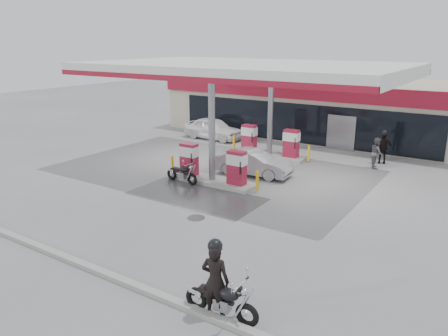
# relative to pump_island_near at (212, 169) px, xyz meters

# --- Properties ---
(ground) EXTENTS (90.00, 90.00, 0.00)m
(ground) POSITION_rel_pump_island_near_xyz_m (0.00, -2.00, -0.71)
(ground) COLOR gray
(ground) RESTS_ON ground
(wet_patch) EXTENTS (6.00, 3.00, 0.00)m
(wet_patch) POSITION_rel_pump_island_near_xyz_m (0.50, -2.00, -0.71)
(wet_patch) COLOR #4C4C4F
(wet_patch) RESTS_ON ground
(drain_cover) EXTENTS (0.70, 0.70, 0.01)m
(drain_cover) POSITION_rel_pump_island_near_xyz_m (2.00, -4.00, -0.71)
(drain_cover) COLOR #38383A
(drain_cover) RESTS_ON ground
(kerb) EXTENTS (28.00, 0.25, 0.15)m
(kerb) POSITION_rel_pump_island_near_xyz_m (0.00, -9.00, -0.64)
(kerb) COLOR gray
(kerb) RESTS_ON ground
(store_building) EXTENTS (22.00, 8.22, 4.00)m
(store_building) POSITION_rel_pump_island_near_xyz_m (0.01, 13.94, 1.30)
(store_building) COLOR #BFB7A0
(store_building) RESTS_ON ground
(canopy) EXTENTS (16.00, 10.02, 5.51)m
(canopy) POSITION_rel_pump_island_near_xyz_m (0.00, 3.00, 4.56)
(canopy) COLOR silver
(canopy) RESTS_ON ground
(pump_island_near) EXTENTS (5.14, 1.30, 1.78)m
(pump_island_near) POSITION_rel_pump_island_near_xyz_m (0.00, 0.00, 0.00)
(pump_island_near) COLOR #9E9E99
(pump_island_near) RESTS_ON ground
(pump_island_far) EXTENTS (5.14, 1.30, 1.78)m
(pump_island_far) POSITION_rel_pump_island_near_xyz_m (0.00, 6.00, 0.00)
(pump_island_far) COLOR #9E9E99
(pump_island_far) RESTS_ON ground
(main_motorcycle) EXTENTS (2.08, 0.80, 1.07)m
(main_motorcycle) POSITION_rel_pump_island_near_xyz_m (6.40, -8.79, -0.24)
(main_motorcycle) COLOR black
(main_motorcycle) RESTS_ON ground
(biker_main) EXTENTS (0.81, 0.63, 1.98)m
(biker_main) POSITION_rel_pump_island_near_xyz_m (6.20, -8.81, 0.28)
(biker_main) COLOR black
(biker_main) RESTS_ON ground
(parked_motorcycle) EXTENTS (1.97, 0.76, 1.01)m
(parked_motorcycle) POSITION_rel_pump_island_near_xyz_m (-1.22, -0.80, -0.26)
(parked_motorcycle) COLOR black
(parked_motorcycle) RESTS_ON ground
(sedan_white) EXTENTS (4.44, 1.96, 1.49)m
(sedan_white) POSITION_rel_pump_island_near_xyz_m (-5.58, 8.20, 0.03)
(sedan_white) COLOR white
(sedan_white) RESTS_ON ground
(attendant) EXTENTS (0.88, 0.99, 1.70)m
(attendant) POSITION_rel_pump_island_near_xyz_m (6.00, 7.00, 0.14)
(attendant) COLOR #555459
(attendant) RESTS_ON ground
(hatchback_silver) EXTENTS (4.06, 1.72, 1.30)m
(hatchback_silver) POSITION_rel_pump_island_near_xyz_m (1.05, 2.20, -0.06)
(hatchback_silver) COLOR #9FA2A6
(hatchback_silver) RESTS_ON ground
(parked_car_left) EXTENTS (4.73, 3.18, 1.27)m
(parked_car_left) POSITION_rel_pump_island_near_xyz_m (-10.00, 12.00, -0.07)
(parked_car_left) COLOR #A9ADB1
(parked_car_left) RESTS_ON ground
(biker_walking) EXTENTS (1.11, 0.63, 1.77)m
(biker_walking) POSITION_rel_pump_island_near_xyz_m (6.00, 8.20, 0.18)
(biker_walking) COLOR black
(biker_walking) RESTS_ON ground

